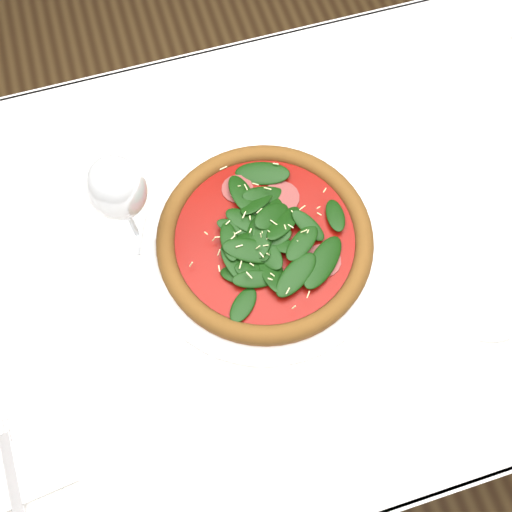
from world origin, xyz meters
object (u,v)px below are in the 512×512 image
object	(u,v)px
napkin	(15,478)
wine_glass	(117,190)
pizza	(265,237)
plate	(265,243)

from	to	relation	value
napkin	wine_glass	bearing A→B (deg)	52.91
pizza	napkin	bearing A→B (deg)	-151.25
wine_glass	napkin	distance (m)	0.40
napkin	plate	bearing A→B (deg)	28.75
pizza	wine_glass	bearing A→B (deg)	157.71
pizza	napkin	distance (m)	0.47
wine_glass	napkin	size ratio (longest dim) A/B	1.30
plate	wine_glass	size ratio (longest dim) A/B	1.92
pizza	wine_glass	size ratio (longest dim) A/B	1.89
plate	napkin	xyz separation A→B (m)	(-0.41, -0.22, -0.00)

